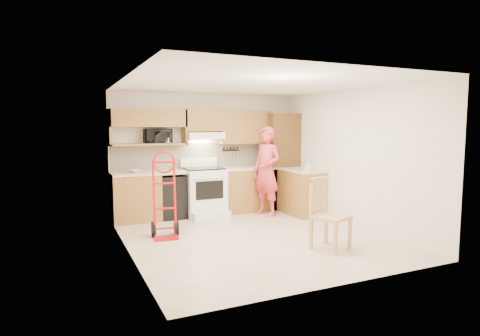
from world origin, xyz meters
TOP-DOWN VIEW (x-y plane):
  - floor at (0.00, 0.00)m, footprint 4.00×4.50m
  - ceiling at (0.00, 0.00)m, footprint 4.00×4.50m
  - wall_back at (0.00, 2.26)m, footprint 4.00×0.02m
  - wall_front at (0.00, -2.26)m, footprint 4.00×0.02m
  - wall_left at (-2.01, 0.00)m, footprint 0.02×4.50m
  - wall_right at (2.01, 0.00)m, footprint 0.02×4.50m
  - backsplash at (0.00, 2.23)m, footprint 3.92×0.03m
  - lower_cab_left at (-1.55, 1.95)m, footprint 0.90×0.60m
  - dishwasher at (-0.80, 1.95)m, footprint 0.60×0.60m
  - lower_cab_right at (0.83, 1.95)m, footprint 1.14×0.60m
  - countertop_left at (-1.25, 1.95)m, footprint 1.50×0.63m
  - countertop_right at (0.83, 1.95)m, footprint 1.14×0.63m
  - cab_return_right at (1.70, 1.15)m, footprint 0.60×1.00m
  - countertop_return at (1.70, 1.15)m, footprint 0.63×1.00m
  - pantry_tall at (1.65, 1.95)m, footprint 0.70×0.60m
  - upper_cab_left at (-1.25, 2.08)m, footprint 1.50×0.33m
  - upper_shelf_mw at (-1.25, 2.08)m, footprint 1.50×0.33m
  - upper_cab_center at (-0.12, 2.08)m, footprint 0.76×0.33m
  - upper_cab_right at (0.83, 2.08)m, footprint 1.14×0.33m
  - range_hood at (-0.12, 2.02)m, footprint 0.76×0.46m
  - knife_strip at (0.55, 2.21)m, footprint 0.40×0.05m
  - microwave at (-1.07, 2.08)m, footprint 0.52×0.37m
  - range at (-0.20, 1.79)m, footprint 0.79×1.04m
  - person at (0.98, 1.35)m, footprint 0.63×0.77m
  - hand_truck at (-1.32, 0.55)m, footprint 0.57×0.53m
  - dining_chair at (0.77, -1.07)m, footprint 0.64×0.66m
  - soap_bottle at (1.70, 0.95)m, footprint 0.10×0.10m
  - bowl at (-1.53, 1.95)m, footprint 0.27×0.27m

SIDE VIEW (x-z plane):
  - floor at x=0.00m, z-range -0.02..0.00m
  - dishwasher at x=-0.80m, z-range 0.00..0.85m
  - lower_cab_left at x=-1.55m, z-range 0.00..0.90m
  - lower_cab_right at x=0.83m, z-range 0.00..0.90m
  - cab_return_right at x=1.70m, z-range 0.00..0.90m
  - dining_chair at x=0.77m, z-range 0.00..1.06m
  - range at x=-0.20m, z-range 0.00..1.17m
  - hand_truck at x=-1.32m, z-range 0.00..1.29m
  - person at x=0.98m, z-range 0.00..1.82m
  - countertop_left at x=-1.25m, z-range 0.90..0.94m
  - countertop_right at x=0.83m, z-range 0.90..0.94m
  - countertop_return at x=1.70m, z-range 0.90..0.94m
  - bowl at x=-1.53m, z-range 0.94..1.00m
  - soap_bottle at x=1.70m, z-range 0.94..1.13m
  - pantry_tall at x=1.65m, z-range 0.00..2.10m
  - backsplash at x=0.00m, z-range 0.92..1.48m
  - knife_strip at x=0.55m, z-range 1.09..1.39m
  - wall_back at x=0.00m, z-range 0.00..2.50m
  - wall_front at x=0.00m, z-range 0.00..2.50m
  - wall_left at x=-2.01m, z-range 0.00..2.50m
  - wall_right at x=2.01m, z-range 0.00..2.50m
  - upper_shelf_mw at x=-1.25m, z-range 1.45..1.49m
  - range_hood at x=-0.12m, z-range 1.56..1.70m
  - microwave at x=-1.07m, z-range 1.49..1.77m
  - upper_cab_right at x=0.83m, z-range 1.45..2.15m
  - upper_cab_center at x=-0.12m, z-range 1.72..2.16m
  - upper_cab_left at x=-1.25m, z-range 1.81..2.15m
  - ceiling at x=0.00m, z-range 2.50..2.52m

